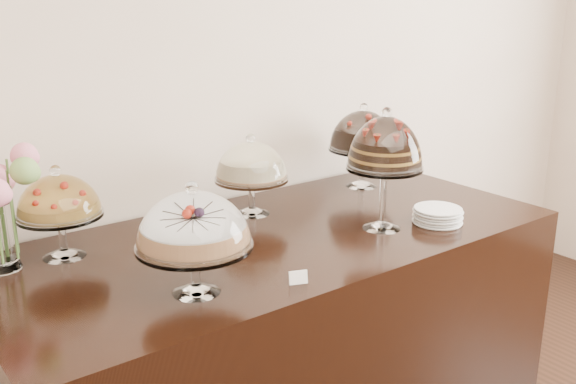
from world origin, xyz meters
TOP-DOWN VIEW (x-y plane):
  - wall_back at (0.00, 3.00)m, footprint 5.00×0.04m
  - display_counter at (-0.26, 2.45)m, footprint 2.20×1.00m
  - cake_stand_sugar_sponge at (-0.76, 2.19)m, footprint 0.36×0.36m
  - cake_stand_choco_layer at (0.10, 2.26)m, footprint 0.30×0.30m
  - cake_stand_cheesecake at (-0.21, 2.71)m, footprint 0.31×0.31m
  - cake_stand_dark_choco at (0.44, 2.74)m, footprint 0.32×0.32m
  - cake_stand_fruit_tart at (-1.00, 2.72)m, footprint 0.29×0.29m
  - plate_stack at (0.32, 2.17)m, footprint 0.19×0.19m
  - price_card_left at (-0.48, 2.05)m, footprint 0.06×0.04m

SIDE VIEW (x-z plane):
  - display_counter at x=-0.26m, z-range 0.00..0.90m
  - price_card_left at x=-0.48m, z-range 0.90..0.94m
  - plate_stack at x=0.32m, z-range 0.90..0.96m
  - cake_stand_fruit_tart at x=-1.00m, z-range 0.94..1.27m
  - cake_stand_cheesecake at x=-0.21m, z-range 0.94..1.28m
  - cake_stand_sugar_sponge at x=-0.76m, z-range 0.94..1.30m
  - cake_stand_dark_choco at x=0.44m, z-range 0.96..1.36m
  - cake_stand_choco_layer at x=0.10m, z-range 0.98..1.46m
  - wall_back at x=0.00m, z-range 0.00..3.00m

